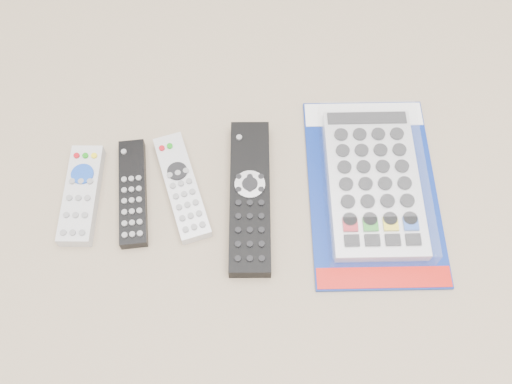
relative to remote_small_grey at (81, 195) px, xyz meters
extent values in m
plane|color=tan|center=(0.22, -0.07, -0.01)|extent=(5.00, 5.00, 0.00)
cube|color=#BDBDC0|center=(0.00, 0.00, 0.00)|extent=(0.07, 0.16, 0.02)
cylinder|color=#1845BA|center=(0.01, 0.03, 0.01)|extent=(0.04, 0.04, 0.00)
cube|color=black|center=(0.07, -0.01, 0.00)|extent=(0.05, 0.17, 0.02)
cube|color=silver|center=(0.15, -0.01, 0.00)|extent=(0.07, 0.18, 0.02)
cylinder|color=black|center=(0.14, 0.01, 0.01)|extent=(0.03, 0.03, 0.00)
cube|color=black|center=(0.25, -0.04, 0.00)|extent=(0.10, 0.25, 0.02)
cylinder|color=silver|center=(0.25, -0.03, 0.01)|extent=(0.05, 0.05, 0.00)
cube|color=navy|center=(0.43, -0.06, -0.01)|extent=(0.24, 0.34, 0.01)
cube|color=white|center=(0.45, 0.07, -0.01)|extent=(0.19, 0.07, 0.00)
cube|color=red|center=(0.41, -0.20, -0.01)|extent=(0.19, 0.06, 0.00)
cube|color=silver|center=(0.43, -0.05, 0.00)|extent=(0.17, 0.26, 0.02)
cube|color=white|center=(0.43, -0.05, 0.01)|extent=(0.19, 0.28, 0.04)
camera|label=1|loc=(0.19, -0.42, 0.75)|focal=40.00mm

